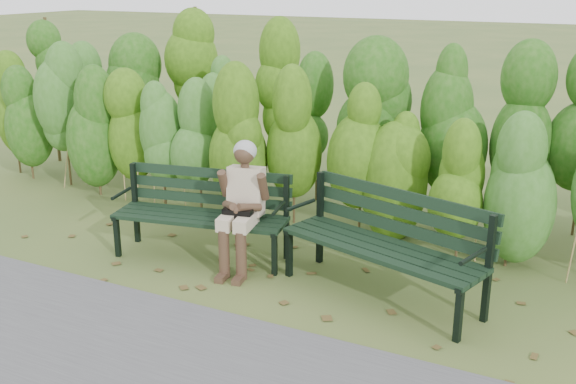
% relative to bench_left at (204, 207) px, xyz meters
% --- Properties ---
extents(ground, '(80.00, 80.00, 0.00)m').
position_rel_bench_left_xyz_m(ground, '(0.86, -0.10, -0.53)').
color(ground, '#455B2A').
extents(hedge_band, '(11.04, 1.67, 2.42)m').
position_rel_bench_left_xyz_m(hedge_band, '(0.86, 1.76, 0.72)').
color(hedge_band, '#47381E').
rests_on(hedge_band, ground).
extents(leaf_litter, '(6.00, 2.08, 0.01)m').
position_rel_bench_left_xyz_m(leaf_litter, '(1.08, -0.22, -0.53)').
color(leaf_litter, brown).
rests_on(leaf_litter, ground).
extents(bench_left, '(1.89, 0.92, 0.91)m').
position_rel_bench_left_xyz_m(bench_left, '(0.00, 0.00, 0.00)').
color(bench_left, black).
rests_on(bench_left, ground).
extents(bench_right, '(2.04, 1.15, 0.97)m').
position_rel_bench_left_xyz_m(bench_right, '(2.03, -0.03, 0.04)').
color(bench_right, black).
rests_on(bench_right, ground).
extents(seated_woman, '(0.53, 0.78, 1.30)m').
position_rel_bench_left_xyz_m(seated_woman, '(0.52, -0.09, 0.20)').
color(seated_woman, '#B6A78C').
rests_on(seated_woman, ground).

